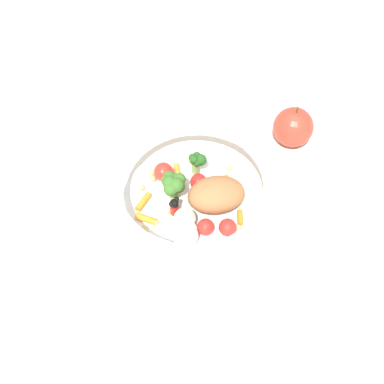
% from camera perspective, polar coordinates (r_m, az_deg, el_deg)
% --- Properties ---
extents(ground_plane, '(2.40, 2.40, 0.00)m').
position_cam_1_polar(ground_plane, '(0.76, 1.10, -1.30)').
color(ground_plane, silver).
extents(food_container, '(0.24, 0.24, 0.07)m').
position_cam_1_polar(food_container, '(0.73, 0.29, -0.37)').
color(food_container, white).
rests_on(food_container, ground_plane).
extents(loose_apple, '(0.07, 0.07, 0.08)m').
position_cam_1_polar(loose_apple, '(0.84, 12.16, 7.69)').
color(loose_apple, '#BC3828').
rests_on(loose_apple, ground_plane).
extents(folded_napkin, '(0.17, 0.16, 0.01)m').
position_cam_1_polar(folded_napkin, '(0.77, -18.57, -4.63)').
color(folded_napkin, white).
rests_on(folded_napkin, ground_plane).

